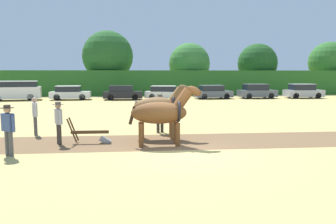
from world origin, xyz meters
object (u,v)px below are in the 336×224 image
object	(u,v)px
parked_van	(15,90)
parked_car_center_left	(122,93)
tree_center_left	(257,63)
parked_car_far_right	(303,91)
plow	(93,135)
farmer_onlooker_left	(8,126)
parked_car_center	(165,93)
tree_center	(329,62)
farmer_onlooker_right	(35,113)
parked_car_right	(257,91)
draft_horse_lead_left	(162,112)
farmer_beside_team	(160,110)
draft_horse_lead_right	(159,107)
parked_car_left	(70,93)
parked_car_center_right	(212,92)
farmer_at_plow	(59,120)
tree_far_left	(108,56)
tree_left	(189,64)

from	to	relation	value
parked_van	parked_car_center_left	distance (m)	11.04
tree_center_left	parked_car_far_right	xyz separation A→B (m)	(1.94, -9.34, -3.38)
plow	farmer_onlooker_left	xyz separation A→B (m)	(-2.55, -1.79, 0.69)
parked_car_center	tree_center	bearing A→B (deg)	33.48
tree_center_left	farmer_onlooker_right	xyz separation A→B (m)	(-21.11, -29.63, -3.15)
tree_center_left	parked_van	world-z (taller)	tree_center_left
parked_car_right	parked_car_far_right	bearing A→B (deg)	-7.21
draft_horse_lead_left	farmer_beside_team	world-z (taller)	draft_horse_lead_left
draft_horse_lead_right	parked_car_left	xyz separation A→B (m)	(-8.11, 21.52, -0.64)
tree_center_left	parked_car_right	world-z (taller)	tree_center_left
tree_center	parked_car_center_right	xyz separation A→B (m)	(-18.88, -9.31, -3.67)
draft_horse_lead_right	farmer_beside_team	size ratio (longest dim) A/B	1.46
parked_car_center	parked_car_right	xyz separation A→B (m)	(10.30, 0.44, 0.06)
farmer_beside_team	farmer_at_plow	bearing A→B (deg)	-94.84
draft_horse_lead_left	parked_van	size ratio (longest dim) A/B	0.54
parked_car_center_left	parked_car_right	bearing A→B (deg)	1.93
draft_horse_lead_left	parked_car_right	distance (m)	26.22
tree_center	draft_horse_lead_right	bearing A→B (deg)	-130.09
parked_car_center_left	parked_car_center_right	size ratio (longest dim) A/B	0.95
tree_center_left	farmer_onlooker_right	size ratio (longest dim) A/B	4.05
farmer_onlooker_left	parked_car_right	xyz separation A→B (m)	(17.48, 24.30, -0.25)
plow	tree_far_left	bearing A→B (deg)	93.77
tree_center_left	parked_car_center_left	distance (m)	20.96
tree_far_left	draft_horse_lead_right	size ratio (longest dim) A/B	3.17
parked_car_left	parked_car_center_left	bearing A→B (deg)	-7.94
tree_far_left	parked_car_center_left	bearing A→B (deg)	-76.29
farmer_at_plow	farmer_onlooker_right	bearing A→B (deg)	101.52
draft_horse_lead_left	farmer_beside_team	distance (m)	2.77
tree_far_left	parked_car_center_right	bearing A→B (deg)	-36.46
tree_left	parked_car_center_left	world-z (taller)	tree_left
tree_far_left	parked_van	xyz separation A→B (m)	(-8.71, -9.30, -4.00)
tree_center	draft_horse_lead_left	world-z (taller)	tree_center
parked_car_right	parked_car_far_right	distance (m)	5.29
draft_horse_lead_right	parked_car_center_left	size ratio (longest dim) A/B	0.65
farmer_onlooker_left	parked_car_left	world-z (taller)	farmer_onlooker_left
tree_center_left	farmer_at_plow	size ratio (longest dim) A/B	4.11
tree_center_left	parked_car_center	bearing A→B (deg)	-145.03
tree_far_left	parked_car_center	xyz separation A→B (m)	(6.87, -9.26, -4.33)
farmer_onlooker_left	farmer_onlooker_right	world-z (taller)	farmer_onlooker_left
tree_center_left	draft_horse_lead_left	world-z (taller)	tree_center_left
draft_horse_lead_right	parked_car_far_right	size ratio (longest dim) A/B	0.64
parked_car_center_left	parked_car_right	distance (m)	14.86
draft_horse_lead_left	parked_car_center_left	distance (m)	22.62
plow	farmer_at_plow	world-z (taller)	farmer_at_plow
plow	farmer_onlooker_left	distance (m)	3.19
farmer_beside_team	parked_car_center	size ratio (longest dim) A/B	0.39
tree_center_left	parked_car_center	xyz separation A→B (m)	(-13.65, -9.55, -3.44)
tree_center_left	farmer_beside_team	size ratio (longest dim) A/B	3.81
farmer_at_plow	parked_car_center_right	bearing A→B (deg)	38.74
plow	draft_horse_lead_left	bearing A→B (deg)	-14.27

